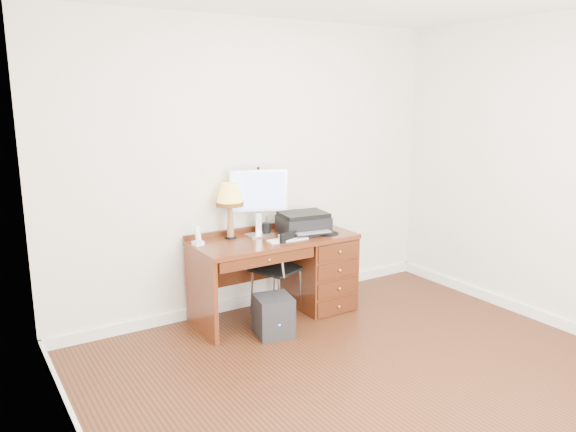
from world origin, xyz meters
TOP-DOWN VIEW (x-y plane):
  - ground at (0.00, 0.00)m, footprint 4.00×4.00m
  - room_shell at (0.00, 0.63)m, footprint 4.00×4.00m
  - desk at (0.32, 1.40)m, footprint 1.50×0.67m
  - monitor at (-0.08, 1.56)m, footprint 0.51×0.26m
  - keyboard at (0.05, 1.25)m, footprint 0.38×0.13m
  - mouse_pad at (0.49, 1.26)m, footprint 0.22×0.22m
  - printer at (0.32, 1.41)m, footprint 0.48×0.40m
  - leg_lamp at (-0.35, 1.59)m, footprint 0.25×0.25m
  - phone at (-0.69, 1.53)m, footprint 0.09×0.09m
  - pen_cup at (0.00, 1.54)m, footprint 0.09×0.09m
  - chair at (0.04, 1.36)m, footprint 0.50×0.51m
  - equipment_box at (-0.23, 1.03)m, footprint 0.35×0.35m

SIDE VIEW (x-z plane):
  - ground at x=0.00m, z-range 0.00..0.00m
  - room_shell at x=0.00m, z-range -1.95..2.05m
  - equipment_box at x=-0.23m, z-range 0.00..0.35m
  - desk at x=0.32m, z-range 0.04..0.79m
  - chair at x=0.04m, z-range 0.09..0.92m
  - keyboard at x=0.05m, z-range 0.75..0.76m
  - mouse_pad at x=0.49m, z-range 0.74..0.78m
  - phone at x=-0.69m, z-range 0.72..0.88m
  - pen_cup at x=0.00m, z-range 0.75..0.86m
  - printer at x=0.32m, z-range 0.75..0.94m
  - leg_lamp at x=-0.35m, z-range 0.87..1.37m
  - monitor at x=-0.08m, z-range 0.83..1.44m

